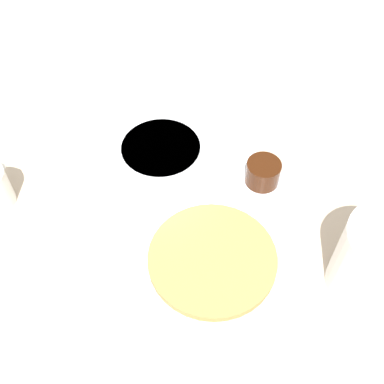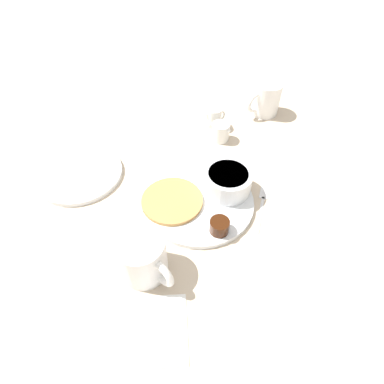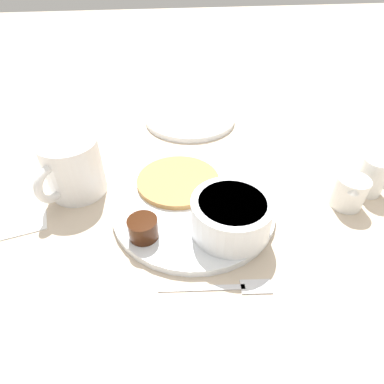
% 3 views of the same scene
% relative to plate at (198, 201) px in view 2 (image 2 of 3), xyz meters
% --- Properties ---
extents(ground_plane, '(4.00, 4.00, 0.00)m').
position_rel_plate_xyz_m(ground_plane, '(0.00, 0.00, -0.01)').
color(ground_plane, '#C6B299').
extents(plate, '(0.26, 0.26, 0.01)m').
position_rel_plate_xyz_m(plate, '(0.00, 0.00, 0.00)').
color(plate, white).
rests_on(plate, ground_plane).
extents(pancake_stack, '(0.14, 0.14, 0.01)m').
position_rel_plate_xyz_m(pancake_stack, '(0.02, -0.06, 0.01)').
color(pancake_stack, '#B78447').
rests_on(pancake_stack, plate).
extents(bowl, '(0.11, 0.11, 0.05)m').
position_rel_plate_xyz_m(bowl, '(-0.04, 0.06, 0.03)').
color(bowl, white).
rests_on(bowl, plate).
extents(syrup_cup, '(0.04, 0.04, 0.03)m').
position_rel_plate_xyz_m(syrup_cup, '(0.08, 0.06, 0.02)').
color(syrup_cup, '#38190A').
rests_on(syrup_cup, plate).
extents(butter_ramekin, '(0.04, 0.04, 0.04)m').
position_rel_plate_xyz_m(butter_ramekin, '(-0.04, 0.09, 0.02)').
color(butter_ramekin, white).
rests_on(butter_ramekin, plate).
extents(coffee_mug, '(0.10, 0.12, 0.10)m').
position_rel_plate_xyz_m(coffee_mug, '(0.19, -0.08, 0.04)').
color(coffee_mug, white).
rests_on(coffee_mug, ground_plane).
extents(creamer_pitcher_near, '(0.05, 0.07, 0.05)m').
position_rel_plate_xyz_m(creamer_pitcher_near, '(-0.25, 0.03, 0.02)').
color(creamer_pitcher_near, white).
rests_on(creamer_pitcher_near, ground_plane).
extents(creamer_pitcher_far, '(0.05, 0.06, 0.07)m').
position_rel_plate_xyz_m(creamer_pitcher_far, '(-0.30, -0.00, 0.03)').
color(creamer_pitcher_far, white).
rests_on(creamer_pitcher_far, ground_plane).
extents(fork, '(0.14, 0.03, 0.00)m').
position_rel_plate_xyz_m(fork, '(-0.02, 0.15, -0.00)').
color(fork, silver).
rests_on(fork, ground_plane).
extents(napkin, '(0.14, 0.11, 0.00)m').
position_rel_plate_xyz_m(napkin, '(0.29, -0.02, -0.00)').
color(napkin, white).
rests_on(napkin, ground_plane).
extents(second_mug, '(0.10, 0.10, 0.10)m').
position_rel_plate_xyz_m(second_mug, '(-0.41, 0.15, 0.04)').
color(second_mug, white).
rests_on(second_mug, ground_plane).
extents(far_plate, '(0.21, 0.21, 0.01)m').
position_rel_plate_xyz_m(far_plate, '(-0.04, -0.31, 0.00)').
color(far_plate, white).
rests_on(far_plate, ground_plane).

